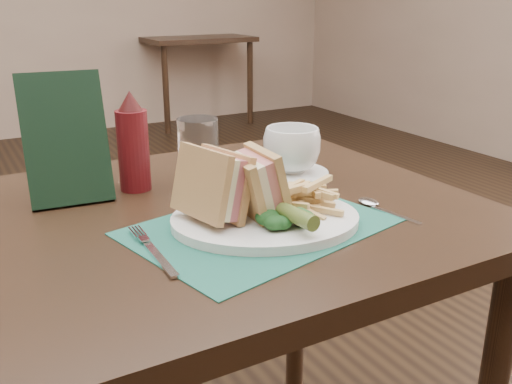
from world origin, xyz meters
TOP-DOWN VIEW (x-y plane):
  - wall_back at (0.00, 3.50)m, footprint 6.00×0.00m
  - table_bg_right at (1.64, 3.38)m, footprint 0.90×0.75m
  - placemat at (0.03, -0.62)m, footprint 0.44×0.36m
  - plate at (0.04, -0.61)m, footprint 0.36×0.33m
  - sandwich_half_a at (-0.06, -0.59)m, footprint 0.11×0.13m
  - sandwich_half_b at (0.01, -0.60)m, footprint 0.08×0.11m
  - kale_garnish at (0.04, -0.66)m, footprint 0.11×0.08m
  - pickle_spear at (0.05, -0.67)m, footprint 0.03×0.12m
  - fries_pile at (0.11, -0.60)m, footprint 0.18×0.20m
  - fork at (-0.15, -0.63)m, footprint 0.04×0.17m
  - spoon at (0.25, -0.66)m, footprint 0.06×0.15m
  - saucer at (0.21, -0.42)m, footprint 0.17×0.17m
  - coffee_cup at (0.21, -0.42)m, footprint 0.15×0.15m
  - drinking_glass at (0.03, -0.38)m, footprint 0.08×0.08m
  - ketchup_bottle at (-0.09, -0.34)m, footprint 0.07×0.07m
  - check_presenter at (-0.20, -0.34)m, footprint 0.15×0.10m

SIDE VIEW (x-z plane):
  - wall_back at x=0.00m, z-range -3.00..3.00m
  - table_bg_right at x=1.64m, z-range 0.00..0.75m
  - placemat at x=0.03m, z-range 0.75..0.75m
  - spoon at x=0.25m, z-range 0.75..0.76m
  - saucer at x=0.21m, z-range 0.75..0.76m
  - fork at x=-0.15m, z-range 0.75..0.76m
  - plate at x=0.04m, z-range 0.75..0.77m
  - kale_garnish at x=0.04m, z-range 0.77..0.79m
  - pickle_spear at x=0.05m, z-range 0.77..0.80m
  - fries_pile at x=0.11m, z-range 0.77..0.82m
  - coffee_cup at x=0.21m, z-range 0.76..0.85m
  - drinking_glass at x=0.03m, z-range 0.75..0.88m
  - sandwich_half_b at x=0.01m, z-range 0.77..0.87m
  - sandwich_half_a at x=-0.06m, z-range 0.77..0.88m
  - ketchup_bottle at x=-0.09m, z-range 0.75..0.94m
  - check_presenter at x=-0.20m, z-range 0.75..0.97m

